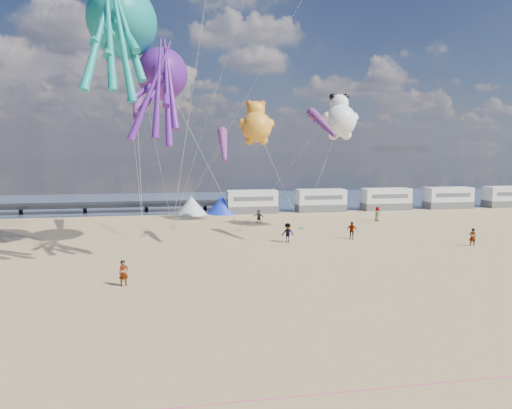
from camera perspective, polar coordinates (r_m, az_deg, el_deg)
name	(u,v)px	position (r m, az deg, el deg)	size (l,w,h in m)	color
ground	(263,338)	(21.45, 0.92, -16.38)	(120.00, 120.00, 0.00)	tan
water	(201,201)	(74.92, -6.89, 0.44)	(120.00, 120.00, 0.00)	#334461
motorhome_0	(252,202)	(60.53, -0.50, 0.35)	(6.60, 2.50, 3.00)	silver
motorhome_1	(321,200)	(62.75, 8.09, 0.52)	(6.60, 2.50, 3.00)	silver
motorhome_2	(386,199)	(66.27, 15.94, 0.66)	(6.60, 2.50, 3.00)	silver
motorhome_3	(448,198)	(70.90, 22.88, 0.78)	(6.60, 2.50, 3.00)	silver
motorhome_4	(507,197)	(76.43, 28.89, 0.87)	(6.60, 2.50, 3.00)	silver
tent_white	(191,205)	(59.82, -8.08, -0.09)	(4.00, 4.00, 2.40)	white
tent_blue	(222,205)	(60.06, -4.27, -0.01)	(4.00, 4.00, 2.40)	#1933CC
rope_line	(290,397)	(17.07, 4.29, -22.86)	(0.03, 0.03, 34.00)	#F2338C
standing_person	(124,273)	(29.81, -16.22, -8.24)	(0.59, 0.39, 1.63)	tan
beachgoer_0	(377,214)	(55.56, 14.93, -1.16)	(0.62, 0.41, 1.71)	#7F6659
beachgoer_2	(288,233)	(41.79, 3.97, -3.54)	(0.86, 0.67, 1.76)	#7F6659
beachgoer_3	(352,230)	(44.08, 11.86, -3.18)	(1.07, 0.62, 1.66)	#7F6659
beachgoer_4	(259,216)	(52.43, 0.34, -1.51)	(0.88, 0.37, 1.51)	#7F6659
beachgoer_5	(472,237)	(44.38, 25.43, -3.69)	(1.48, 0.47, 1.60)	#7F6659
sandbag_a	(144,236)	(45.57, -13.87, -3.83)	(0.50, 0.35, 0.22)	gray
sandbag_b	(240,230)	(47.46, -2.02, -3.20)	(0.50, 0.35, 0.22)	gray
sandbag_c	(301,228)	(48.59, 5.69, -2.99)	(0.50, 0.35, 0.22)	gray
sandbag_d	(247,223)	(51.69, -1.17, -2.35)	(0.50, 0.35, 0.22)	gray
sandbag_e	(173,228)	(49.49, -10.38, -2.89)	(0.50, 0.35, 0.22)	gray
kite_octopus_teal	(122,22)	(39.69, -16.37, 21.05)	(4.47, 10.43, 11.93)	#158F84
kite_octopus_purple	(162,74)	(40.50, -11.64, 15.65)	(3.99, 9.31, 10.64)	#541982
kite_panda	(340,121)	(48.14, 10.49, 10.25)	(3.96, 3.73, 5.59)	white
kite_teddy_orange	(256,127)	(51.40, 0.06, 9.68)	(4.17, 3.92, 5.89)	orange
windsock_left	(137,108)	(47.48, -14.69, 11.59)	(1.10, 7.60, 7.60)	red
windsock_mid	(323,124)	(41.68, 8.32, 9.95)	(1.00, 5.48, 5.48)	red
windsock_right	(224,145)	(40.75, -4.08, 7.42)	(0.90, 5.59, 5.59)	red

